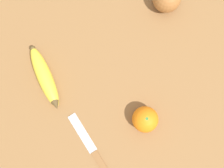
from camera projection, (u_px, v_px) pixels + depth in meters
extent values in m
plane|color=olive|center=(115.00, 84.00, 0.70)|extent=(3.00, 3.00, 0.00)
ellipsoid|color=yellow|center=(45.00, 77.00, 0.69)|extent=(0.18, 0.05, 0.04)
cone|color=brown|center=(56.00, 105.00, 0.67)|extent=(0.03, 0.02, 0.03)
sphere|color=brown|center=(33.00, 48.00, 0.70)|extent=(0.01, 0.01, 0.01)
sphere|color=orange|center=(145.00, 119.00, 0.65)|extent=(0.07, 0.07, 0.07)
cylinder|color=#337A33|center=(147.00, 119.00, 0.62)|extent=(0.01, 0.01, 0.00)
cube|color=silver|center=(82.00, 133.00, 0.68)|extent=(0.11, 0.03, 0.00)
cube|color=brown|center=(103.00, 167.00, 0.66)|extent=(0.09, 0.03, 0.01)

